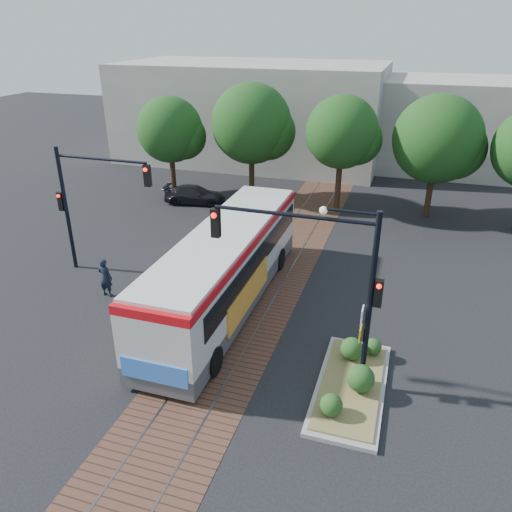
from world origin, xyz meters
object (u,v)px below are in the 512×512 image
Objects in this scene: signal_pole_left at (84,195)px; officer at (105,278)px; city_bus at (226,264)px; traffic_island at (352,379)px; parked_car at (195,195)px; signal_pole_main at (332,271)px.

signal_pole_left is 4.10m from officer.
city_bus reaches higher than officer.
signal_pole_left reaches higher than officer.
traffic_island is 0.87× the size of signal_pole_left.
signal_pole_left reaches higher than traffic_island.
signal_pole_main is at bearing -152.69° from parked_car.
traffic_island is at bearing -150.65° from parked_car.
parked_car reaches higher than traffic_island.
signal_pole_main is 13.14m from signal_pole_left.
traffic_island is (5.88, -3.84, -1.56)m from city_bus.
officer is at bearing -169.91° from city_bus.
officer is (-11.21, 2.89, 0.56)m from traffic_island.
signal_pole_left reaches higher than parked_car.
signal_pole_main is at bearing -21.45° from signal_pole_left.
signal_pole_left is at bearing 167.18° from parked_car.
city_bus is 3.11× the size of parked_car.
signal_pole_main is 19.68m from parked_car.
traffic_island is 20.01m from parked_car.
traffic_island is 1.27× the size of parked_car.
parked_car is at bearing 86.89° from signal_pole_left.
city_bus is at bearing -159.79° from parked_car.
city_bus is 7.65m from signal_pole_left.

